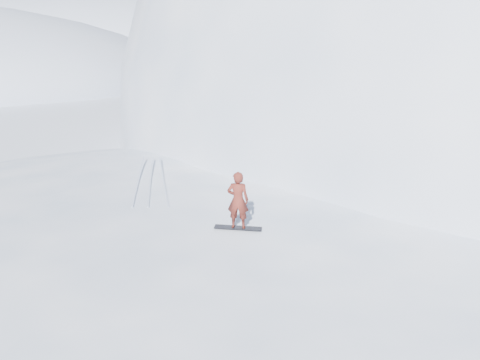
# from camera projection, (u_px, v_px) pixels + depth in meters

# --- Properties ---
(ground) EXTENTS (400.00, 400.00, 0.00)m
(ground) POSITION_uv_depth(u_px,v_px,m) (146.00, 313.00, 12.30)
(ground) COLOR white
(ground) RESTS_ON ground
(near_ridge) EXTENTS (36.00, 28.00, 4.80)m
(near_ridge) POSITION_uv_depth(u_px,v_px,m) (196.00, 262.00, 15.08)
(near_ridge) COLOR white
(near_ridge) RESTS_ON ground
(peak_shoulder) EXTENTS (28.00, 24.00, 18.00)m
(peak_shoulder) POSITION_uv_depth(u_px,v_px,m) (357.00, 147.00, 30.67)
(peak_shoulder) COLOR white
(peak_shoulder) RESTS_ON ground
(far_ridge_c) EXTENTS (140.00, 90.00, 36.00)m
(far_ridge_c) POSITION_uv_depth(u_px,v_px,m) (109.00, 65.00, 118.52)
(far_ridge_c) COLOR white
(far_ridge_c) RESTS_ON ground
(wind_bumps) EXTENTS (16.00, 14.40, 1.00)m
(wind_bumps) POSITION_uv_depth(u_px,v_px,m) (146.00, 274.00, 14.33)
(wind_bumps) COLOR white
(wind_bumps) RESTS_ON ground
(snowboard) EXTENTS (1.37, 0.36, 0.02)m
(snowboard) POSITION_uv_depth(u_px,v_px,m) (238.00, 228.00, 12.11)
(snowboard) COLOR black
(snowboard) RESTS_ON near_ridge
(snowboarder) EXTENTS (0.63, 0.44, 1.65)m
(snowboarder) POSITION_uv_depth(u_px,v_px,m) (238.00, 200.00, 11.84)
(snowboarder) COLOR maroon
(snowboarder) RESTS_ON snowboard
(board_tracks) EXTENTS (2.45, 5.88, 0.04)m
(board_tracks) POSITION_uv_depth(u_px,v_px,m) (151.00, 178.00, 16.36)
(board_tracks) COLOR silver
(board_tracks) RESTS_ON ground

